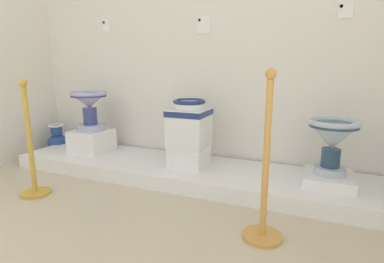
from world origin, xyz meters
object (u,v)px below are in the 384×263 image
Objects in this scene: info_placard_third at (346,10)px; stanchion_post_near_right at (265,189)px; info_placard_first at (106,26)px; antique_toilet_tall_cobalt at (189,123)px; antique_toilet_pale_glazed at (89,104)px; plinth_block_central_ornate at (328,179)px; decorative_vase_companion at (57,140)px; antique_toilet_central_ornate at (333,137)px; plinth_block_pale_glazed at (92,141)px; stanchion_post_near_left at (32,160)px; info_placard_second at (204,25)px; plinth_block_tall_cobalt at (189,156)px.

stanchion_post_near_right is at bearing -109.13° from info_placard_third.
antique_toilet_tall_cobalt is at bearing -18.84° from info_placard_first.
plinth_block_central_ornate is (2.34, -0.03, -0.47)m from antique_toilet_pale_glazed.
antique_toilet_central_ornate is at bearing -3.14° from decorative_vase_companion.
stanchion_post_near_left is (0.12, -0.85, 0.05)m from plinth_block_pale_glazed.
info_placard_second is 1.78m from stanchion_post_near_right.
antique_toilet_pale_glazed is at bearing 98.10° from stanchion_post_near_left.
info_placard_second is (1.14, 0.00, -0.05)m from info_placard_first.
stanchion_post_near_right is (0.82, -1.14, -1.10)m from info_placard_second.
stanchion_post_near_right reaches higher than antique_toilet_central_ornate.
antique_toilet_central_ornate is 3.00m from decorative_vase_companion.
stanchion_post_near_right reaches higher than plinth_block_pale_glazed.
plinth_block_pale_glazed is at bearing -97.13° from antique_toilet_pale_glazed.
antique_toilet_pale_glazed reaches higher than decorative_vase_companion.
antique_toilet_pale_glazed is 2.59× the size of info_placard_second.
decorative_vase_companion is 0.38× the size of stanchion_post_near_left.
info_placard_first is at bearing 18.55° from decorative_vase_companion.
decorative_vase_companion is (-0.65, -0.22, -1.30)m from info_placard_first.
info_placard_third is 1.67m from stanchion_post_near_right.
stanchion_post_near_left is (-1.02, -1.20, -1.12)m from info_placard_second.
info_placard_second is at bearing 49.50° from stanchion_post_near_left.
antique_toilet_tall_cobalt is at bearing 137.27° from stanchion_post_near_right.
antique_toilet_central_ornate reaches higher than plinth_block_pale_glazed.
plinth_block_tall_cobalt is (1.16, -0.05, -0.42)m from antique_toilet_pale_glazed.
plinth_block_pale_glazed reaches higher than plinth_block_tall_cobalt.
info_placard_first is 1.06× the size of info_placard_third.
info_placard_third reaches higher than stanchion_post_near_left.
decorative_vase_companion reaches higher than plinth_block_tall_cobalt.
plinth_block_pale_glazed is 1.27m from info_placard_first.
info_placard_second is 0.45× the size of decorative_vase_companion.
plinth_block_tall_cobalt is at bearing -2.25° from antique_toilet_pale_glazed.
plinth_block_central_ornate is at bearing 63.70° from stanchion_post_near_right.
info_placard_third reaches higher than decorative_vase_companion.
plinth_block_pale_glazed reaches higher than decorative_vase_companion.
plinth_block_tall_cobalt is 1.78m from info_placard_third.
info_placard_second reaches higher than plinth_block_tall_cobalt.
plinth_block_central_ornate is at bearing -0.79° from plinth_block_pale_glazed.
antique_toilet_pale_glazed is 3.48× the size of info_placard_third.
antique_toilet_tall_cobalt is (1.16, -0.05, -0.11)m from antique_toilet_pale_glazed.
info_placard_third is at bearing 86.98° from plinth_block_central_ornate.
plinth_block_tall_cobalt is 0.32× the size of stanchion_post_near_right.
decorative_vase_companion is at bearing 168.38° from antique_toilet_pale_glazed.
stanchion_post_near_left is at bearing -159.74° from antique_toilet_central_ornate.
antique_toilet_pale_glazed is at bearing 177.75° from plinth_block_tall_cobalt.
antique_toilet_tall_cobalt is at bearing -179.36° from plinth_block_central_ornate.
plinth_block_tall_cobalt is 1.74m from info_placard_first.
decorative_vase_companion is 2.77m from stanchion_post_near_right.
decorative_vase_companion is at bearing 176.86° from antique_toilet_central_ornate.
stanchion_post_near_right is (0.81, -0.74, -0.22)m from antique_toilet_tall_cobalt.
stanchion_post_near_right is (0.81, -0.74, 0.10)m from plinth_block_tall_cobalt.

